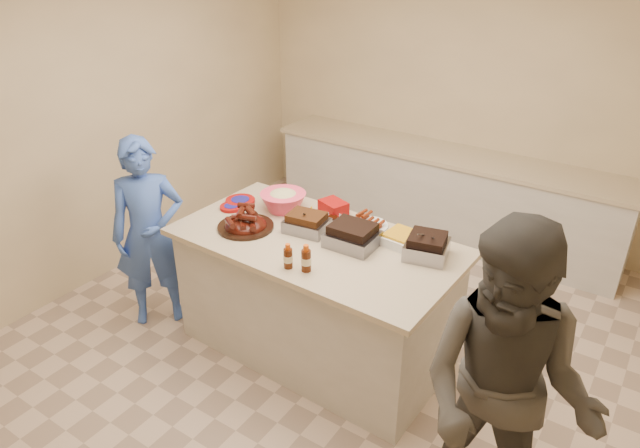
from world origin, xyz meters
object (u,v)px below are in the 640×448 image
Objects in this scene: bbq_bottle_a at (288,267)px; guest_blue at (162,315)px; bbq_bottle_b at (306,271)px; plastic_cup at (276,199)px; coleslaw_bowl at (284,210)px; rib_platter at (246,228)px; island at (316,348)px; roasting_pan at (426,256)px; mustard_bottle at (311,220)px.

guest_blue is (-1.35, 0.03, -0.94)m from bbq_bottle_a.
bbq_bottle_b is 1.09m from plastic_cup.
coleslaw_bowl reaches higher than guest_blue.
island is at bearing 14.66° from rib_platter.
roasting_pan is at bearing -31.08° from guest_blue.
rib_platter reaches higher than guest_blue.
roasting_pan is 0.79m from bbq_bottle_b.
bbq_bottle_b reaches higher than island.
bbq_bottle_a is at bearing -47.79° from plastic_cup.
rib_platter reaches higher than plastic_cup.
coleslaw_bowl is at bearing 174.68° from mustard_bottle.
roasting_pan is at bearing 46.29° from bbq_bottle_b.
island is 4.92× the size of rib_platter.
guest_blue is at bearing -131.80° from plastic_cup.
guest_blue is (-0.78, -0.23, -0.94)m from rib_platter.
coleslaw_bowl reaches higher than bbq_bottle_a.
mustard_bottle is at bearing 166.81° from roasting_pan.
roasting_pan is at bearing 42.39° from bbq_bottle_a.
island is at bearing -176.13° from roasting_pan.
bbq_bottle_b is (-0.55, -0.57, 0.00)m from roasting_pan.
plastic_cup is (-0.12, 0.50, -0.00)m from rib_platter.
plastic_cup is at bearing 144.94° from coleslaw_bowl.
plastic_cup is at bearing 151.98° from island.
bbq_bottle_a is at bearing -24.54° from rib_platter.
island is 7.47× the size of roasting_pan.
island is at bearing -31.21° from guest_blue.
island is 1.08m from rib_platter.
bbq_bottle_a reaches higher than mustard_bottle.
island is 17.03× the size of mustard_bottle.
island is 1.20m from roasting_pan.
plastic_cup reaches higher than roasting_pan.
roasting_pan is at bearing 15.61° from rib_platter.
bbq_bottle_b is (0.17, -0.36, 0.94)m from island.
rib_platter is at bearing 155.46° from bbq_bottle_a.
rib_platter is at bearing 161.58° from bbq_bottle_b.
guest_blue is at bearing -143.19° from coleslaw_bowl.
rib_platter is 0.48m from mustard_bottle.
plastic_cup is at bearing 132.21° from bbq_bottle_a.
bbq_bottle_b is 1.74m from guest_blue.
island is at bearing 98.30° from bbq_bottle_a.
plastic_cup reaches higher than island.
plastic_cup is at bearing 161.03° from roasting_pan.
bbq_bottle_a reaches higher than island.
bbq_bottle_b reaches higher than plastic_cup.
guest_blue is (-1.46, -0.01, -0.94)m from bbq_bottle_b.
mustard_bottle reaches higher than roasting_pan.
roasting_pan reaches higher than guest_blue.
coleslaw_bowl is (-1.19, 0.04, 0.00)m from roasting_pan.
plastic_cup is at bearing 162.05° from mustard_bottle.
roasting_pan is 0.91m from mustard_bottle.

